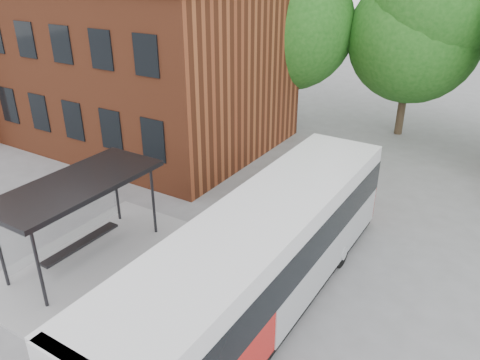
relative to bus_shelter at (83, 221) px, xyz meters
The scene contains 6 objects.
ground 4.83m from the bus_shelter, 12.53° to the left, with size 100.00×100.00×0.00m, color slate.
station_building 13.42m from the bus_shelter, 130.36° to the left, with size 18.40×10.40×8.50m, color brown, non-canonical shape.
bus_shelter is the anchor object (origin of this frame).
tree_0 17.54m from the bus_shelter, 95.04° to the left, with size 7.92×7.92×11.00m, color #1B5215, non-canonical shape.
tree_1 19.19m from the bus_shelter, 73.01° to the left, with size 7.92×7.92×10.40m, color #1B5215, non-canonical shape.
city_bus 6.14m from the bus_shelter, ahead, with size 2.67×12.53×3.18m, color red, non-canonical shape.
Camera 1 is at (6.65, -9.41, 9.12)m, focal length 35.00 mm.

